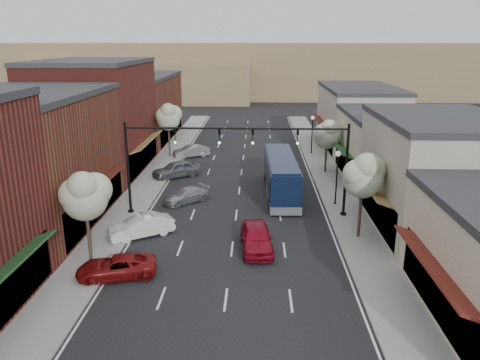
# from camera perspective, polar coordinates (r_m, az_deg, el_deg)

# --- Properties ---
(ground) EXTENTS (160.00, 160.00, 0.00)m
(ground) POSITION_cam_1_polar(r_m,az_deg,el_deg) (28.02, -1.20, -10.15)
(ground) COLOR black
(ground) RESTS_ON ground
(sidewalk_left) EXTENTS (2.80, 73.00, 0.15)m
(sidewalk_left) POSITION_cam_1_polar(r_m,az_deg,el_deg) (46.31, -10.32, 0.65)
(sidewalk_left) COLOR gray
(sidewalk_left) RESTS_ON ground
(sidewalk_right) EXTENTS (2.80, 73.00, 0.15)m
(sidewalk_right) POSITION_cam_1_polar(r_m,az_deg,el_deg) (45.77, 10.70, 0.44)
(sidewalk_right) COLOR gray
(sidewalk_right) RESTS_ON ground
(curb_left) EXTENTS (0.25, 73.00, 0.17)m
(curb_left) POSITION_cam_1_polar(r_m,az_deg,el_deg) (46.03, -8.61, 0.64)
(curb_left) COLOR gray
(curb_left) RESTS_ON ground
(curb_right) EXTENTS (0.25, 73.00, 0.17)m
(curb_right) POSITION_cam_1_polar(r_m,az_deg,el_deg) (45.58, 8.96, 0.46)
(curb_right) COLOR gray
(curb_right) RESTS_ON ground
(bldg_left_midnear) EXTENTS (10.14, 14.10, 9.40)m
(bldg_left_midnear) POSITION_cam_1_polar(r_m,az_deg,el_deg) (35.63, -24.17, 2.24)
(bldg_left_midnear) COLOR brown
(bldg_left_midnear) RESTS_ON ground
(bldg_left_midfar) EXTENTS (10.14, 14.10, 10.90)m
(bldg_left_midfar) POSITION_cam_1_polar(r_m,az_deg,el_deg) (48.18, -17.12, 7.30)
(bldg_left_midfar) COLOR maroon
(bldg_left_midfar) RESTS_ON ground
(bldg_left_far) EXTENTS (10.14, 18.10, 8.40)m
(bldg_left_far) POSITION_cam_1_polar(r_m,az_deg,el_deg) (63.53, -12.38, 8.61)
(bldg_left_far) COLOR brown
(bldg_left_far) RESTS_ON ground
(bldg_right_midnear) EXTENTS (9.14, 12.10, 7.90)m
(bldg_right_midnear) POSITION_cam_1_polar(r_m,az_deg,el_deg) (34.41, 22.83, 0.64)
(bldg_right_midnear) COLOR #A69F8E
(bldg_right_midnear) RESTS_ON ground
(bldg_right_midfar) EXTENTS (9.14, 12.10, 6.40)m
(bldg_right_midfar) POSITION_cam_1_polar(r_m,az_deg,el_deg) (45.66, 17.60, 3.91)
(bldg_right_midfar) COLOR beige
(bldg_right_midfar) RESTS_ON ground
(bldg_right_far) EXTENTS (9.14, 16.10, 7.40)m
(bldg_right_far) POSITION_cam_1_polar(r_m,az_deg,el_deg) (58.95, 14.16, 7.40)
(bldg_right_far) COLOR #A69F8E
(bldg_right_far) RESTS_ON ground
(hill_far) EXTENTS (120.00, 30.00, 12.00)m
(hill_far) POSITION_cam_1_polar(r_m,az_deg,el_deg) (115.17, 1.40, 13.36)
(hill_far) COLOR #7A6647
(hill_far) RESTS_ON ground
(hill_near) EXTENTS (50.00, 20.00, 8.00)m
(hill_near) POSITION_cam_1_polar(r_m,az_deg,el_deg) (106.67, -12.55, 11.63)
(hill_near) COLOR #7A6647
(hill_near) RESTS_ON ground
(signal_mast_right) EXTENTS (8.22, 0.46, 7.00)m
(signal_mast_right) POSITION_cam_1_polar(r_m,az_deg,el_deg) (34.17, 8.99, 2.89)
(signal_mast_right) COLOR black
(signal_mast_right) RESTS_ON ground
(signal_mast_left) EXTENTS (8.22, 0.46, 7.00)m
(signal_mast_left) POSITION_cam_1_polar(r_m,az_deg,el_deg) (34.66, -9.82, 3.05)
(signal_mast_left) COLOR black
(signal_mast_left) RESTS_ON ground
(tree_right_near) EXTENTS (2.85, 2.65, 5.95)m
(tree_right_near) POSITION_cam_1_polar(r_m,az_deg,el_deg) (30.82, 14.87, 0.69)
(tree_right_near) COLOR #47382B
(tree_right_near) RESTS_ON ground
(tree_right_far) EXTENTS (2.85, 2.65, 5.43)m
(tree_right_far) POSITION_cam_1_polar(r_m,az_deg,el_deg) (46.24, 10.64, 5.60)
(tree_right_far) COLOR #47382B
(tree_right_far) RESTS_ON ground
(tree_left_near) EXTENTS (2.85, 2.65, 5.69)m
(tree_left_near) POSITION_cam_1_polar(r_m,az_deg,el_deg) (28.04, -18.36, -1.68)
(tree_left_near) COLOR #47382B
(tree_left_near) RESTS_ON ground
(tree_left_far) EXTENTS (2.85, 2.65, 6.13)m
(tree_left_far) POSITION_cam_1_polar(r_m,az_deg,el_deg) (52.45, -8.71, 7.66)
(tree_left_far) COLOR #47382B
(tree_left_far) RESTS_ON ground
(lamp_post_near) EXTENTS (0.44, 0.44, 4.44)m
(lamp_post_near) POSITION_cam_1_polar(r_m,az_deg,el_deg) (37.29, 11.77, 1.34)
(lamp_post_near) COLOR black
(lamp_post_near) RESTS_ON ground
(lamp_post_far) EXTENTS (0.44, 0.44, 4.44)m
(lamp_post_far) POSITION_cam_1_polar(r_m,az_deg,el_deg) (54.20, 8.80, 6.23)
(lamp_post_far) COLOR black
(lamp_post_far) RESTS_ON ground
(coach_bus) EXTENTS (2.70, 10.92, 3.32)m
(coach_bus) POSITION_cam_1_polar(r_m,az_deg,el_deg) (39.54, 5.02, 0.60)
(coach_bus) COLOR #0C1732
(coach_bus) RESTS_ON ground
(red_hatchback) EXTENTS (2.28, 4.87, 1.61)m
(red_hatchback) POSITION_cam_1_polar(r_m,az_deg,el_deg) (29.48, 2.01, -7.01)
(red_hatchback) COLOR maroon
(red_hatchback) RESTS_ON ground
(parked_car_a) EXTENTS (4.74, 3.05, 1.22)m
(parked_car_a) POSITION_cam_1_polar(r_m,az_deg,el_deg) (27.18, -14.82, -10.20)
(parked_car_a) COLOR maroon
(parked_car_a) RESTS_ON ground
(parked_car_b) EXTENTS (4.53, 3.61, 1.44)m
(parked_car_b) POSITION_cam_1_polar(r_m,az_deg,el_deg) (32.07, -11.99, -5.53)
(parked_car_b) COLOR white
(parked_car_b) RESTS_ON ground
(parked_car_c) EXTENTS (4.04, 3.91, 1.16)m
(parked_car_c) POSITION_cam_1_polar(r_m,az_deg,el_deg) (38.14, -6.60, -1.88)
(parked_car_c) COLOR #96969B
(parked_car_c) RESTS_ON ground
(parked_car_d) EXTENTS (4.89, 4.19, 1.58)m
(parked_car_d) POSITION_cam_1_polar(r_m,az_deg,el_deg) (45.19, -7.78, 1.31)
(parked_car_d) COLOR #5B5E63
(parked_car_d) RESTS_ON ground
(parked_car_e) EXTENTS (4.25, 3.09, 1.34)m
(parked_car_e) POSITION_cam_1_polar(r_m,az_deg,el_deg) (52.98, -5.96, 3.52)
(parked_car_e) COLOR #9F9FA4
(parked_car_e) RESTS_ON ground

